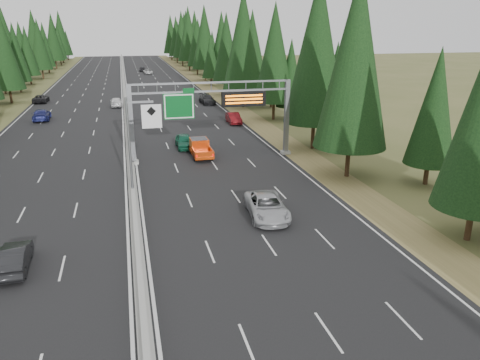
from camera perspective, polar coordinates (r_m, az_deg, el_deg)
name	(u,v)px	position (r m, az deg, el deg)	size (l,w,h in m)	color
road	(125,98)	(91.72, -13.84, 9.63)	(32.00, 260.00, 0.08)	black
shoulder_right	(218,95)	(93.45, -2.71, 10.28)	(3.60, 260.00, 0.06)	olive
shoulder_left	(23,102)	(93.41, -24.92, 8.61)	(3.60, 260.00, 0.06)	#4C5226
median_barrier	(125,96)	(91.67, -13.86, 9.86)	(0.70, 260.00, 0.85)	gray
sign_gantry	(218,108)	(47.20, -2.68, 8.74)	(16.75, 0.98, 7.80)	slate
hov_sign_pole	(137,141)	(36.73, -12.46, 4.67)	(2.80, 0.50, 8.00)	slate
tree_row_right	(236,45)	(93.66, -0.44, 16.14)	(12.34, 243.74, 18.87)	black
silver_minivan	(267,206)	(33.43, 3.29, -3.23)	(2.60, 5.64, 1.57)	#A7A8AC
red_pickup	(200,147)	(49.26, -4.92, 4.08)	(1.92, 5.37, 1.75)	black
car_ahead_green	(184,141)	(52.60, -6.79, 4.71)	(1.81, 4.50, 1.53)	#145B3F
car_ahead_dkred	(234,118)	(65.73, -0.78, 7.55)	(1.56, 4.47, 1.47)	maroon
car_ahead_dkgrey	(207,99)	(82.73, -4.03, 9.77)	(2.15, 5.29, 1.53)	black
car_ahead_white	(148,72)	(136.85, -11.14, 12.83)	(2.18, 4.74, 1.32)	silver
car_ahead_far	(142,69)	(145.23, -11.82, 13.11)	(1.67, 4.14, 1.41)	black
car_onc_near	(14,258)	(29.36, -25.85, -8.51)	(1.51, 4.33, 1.43)	black
car_onc_blue	(42,115)	(73.71, -23.03, 7.33)	(2.23, 5.49, 1.59)	navy
car_onc_white	(116,102)	(82.34, -14.86, 9.19)	(1.88, 4.67, 1.59)	silver
car_onc_far	(41,99)	(91.07, -23.12, 9.11)	(2.32, 5.02, 1.40)	black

